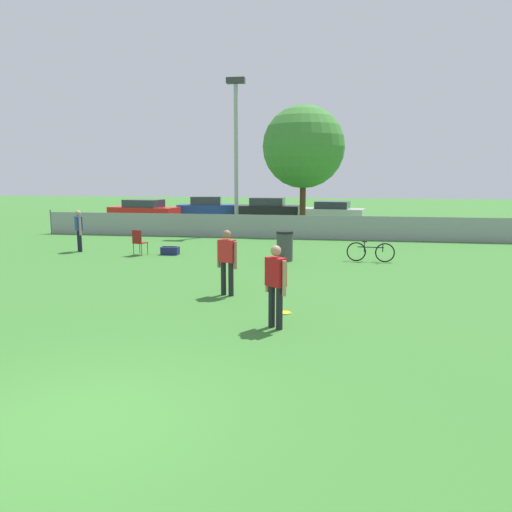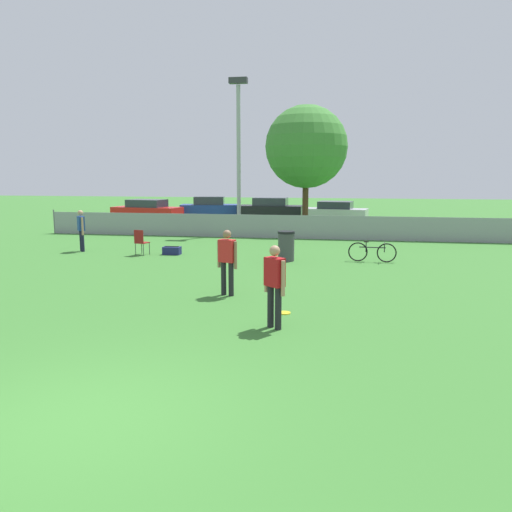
{
  "view_description": "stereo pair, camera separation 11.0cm",
  "coord_description": "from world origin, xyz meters",
  "views": [
    {
      "loc": [
        3.02,
        -5.23,
        2.96
      ],
      "look_at": [
        1.06,
        6.33,
        1.05
      ],
      "focal_mm": 35.0,
      "sensor_mm": 36.0,
      "label": 1
    },
    {
      "loc": [
        3.12,
        -5.21,
        2.96
      ],
      "look_at": [
        1.06,
        6.33,
        1.05
      ],
      "focal_mm": 35.0,
      "sensor_mm": 36.0,
      "label": 2
    }
  ],
  "objects": [
    {
      "name": "ground_plane",
      "position": [
        0.0,
        0.0,
        0.0
      ],
      "size": [
        120.0,
        120.0,
        0.0
      ],
      "primitive_type": "plane",
      "color": "#38722D"
    },
    {
      "name": "fence_backline",
      "position": [
        0.0,
        18.0,
        0.55
      ],
      "size": [
        23.1,
        0.07,
        1.21
      ],
      "color": "gray",
      "rests_on": "ground_plane"
    },
    {
      "name": "light_pole",
      "position": [
        -2.17,
        19.49,
        4.56
      ],
      "size": [
        0.9,
        0.36,
        7.63
      ],
      "color": "#9E9EA3",
      "rests_on": "ground_plane"
    },
    {
      "name": "tree_near_pole",
      "position": [
        1.01,
        21.59,
        4.4
      ],
      "size": [
        4.32,
        4.32,
        6.58
      ],
      "color": "#4C331E",
      "rests_on": "ground_plane"
    },
    {
      "name": "player_defender_red",
      "position": [
        1.82,
        4.1,
        0.94
      ],
      "size": [
        0.45,
        0.42,
        1.64
      ],
      "rotation": [
        0.0,
        0.0,
        -0.68
      ],
      "color": "black",
      "rests_on": "ground_plane"
    },
    {
      "name": "player_thrower_red",
      "position": [
        0.3,
        6.56,
        0.94
      ],
      "size": [
        0.53,
        0.33,
        1.64
      ],
      "rotation": [
        0.0,
        0.0,
        -0.3
      ],
      "color": "black",
      "rests_on": "ground_plane"
    },
    {
      "name": "spectator_in_blue",
      "position": [
        -6.98,
        12.61,
        0.92
      ],
      "size": [
        0.41,
        0.42,
        1.61
      ],
      "rotation": [
        0.0,
        0.0,
        2.3
      ],
      "color": "#191933",
      "rests_on": "ground_plane"
    },
    {
      "name": "frisbee_disc",
      "position": [
        1.89,
        5.17,
        0.01
      ],
      "size": [
        0.26,
        0.26,
        0.03
      ],
      "color": "yellow",
      "rests_on": "ground_plane"
    },
    {
      "name": "folding_chair_sideline",
      "position": [
        -4.34,
        12.13,
        0.55
      ],
      "size": [
        0.5,
        0.5,
        0.95
      ],
      "rotation": [
        0.0,
        0.0,
        2.88
      ],
      "color": "#333338",
      "rests_on": "ground_plane"
    },
    {
      "name": "bicycle_sideline",
      "position": [
        4.08,
        12.14,
        0.34
      ],
      "size": [
        1.63,
        0.44,
        0.71
      ],
      "rotation": [
        0.0,
        0.0,
        -0.07
      ],
      "color": "black",
      "rests_on": "ground_plane"
    },
    {
      "name": "trash_bin",
      "position": [
        1.14,
        11.83,
        0.52
      ],
      "size": [
        0.59,
        0.59,
        1.04
      ],
      "color": "#3F3F44",
      "rests_on": "ground_plane"
    },
    {
      "name": "gear_bag_sideline",
      "position": [
        -3.25,
        12.47,
        0.15
      ],
      "size": [
        0.65,
        0.36,
        0.32
      ],
      "color": "navy",
      "rests_on": "ground_plane"
    },
    {
      "name": "parked_car_red",
      "position": [
        -9.88,
        26.24,
        0.65
      ],
      "size": [
        4.81,
        2.46,
        1.34
      ],
      "rotation": [
        0.0,
        0.0,
        -0.16
      ],
      "color": "black",
      "rests_on": "ground_plane"
    },
    {
      "name": "parked_car_blue",
      "position": [
        -6.25,
        28.63,
        0.69
      ],
      "size": [
        4.18,
        2.36,
        1.47
      ],
      "rotation": [
        0.0,
        0.0,
        0.19
      ],
      "color": "black",
      "rests_on": "ground_plane"
    },
    {
      "name": "parked_car_dark",
      "position": [
        -1.87,
        28.22,
        0.71
      ],
      "size": [
        4.31,
        1.74,
        1.45
      ],
      "rotation": [
        0.0,
        0.0,
        -0.01
      ],
      "color": "black",
      "rests_on": "ground_plane"
    },
    {
      "name": "parked_car_silver",
      "position": [
        2.5,
        27.23,
        0.64
      ],
      "size": [
        4.22,
        2.38,
        1.29
      ],
      "rotation": [
        0.0,
        0.0,
        -0.15
      ],
      "color": "black",
      "rests_on": "ground_plane"
    }
  ]
}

